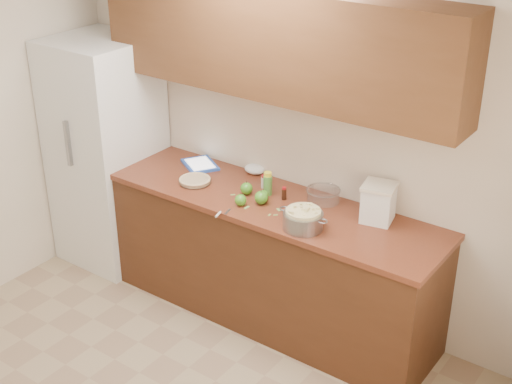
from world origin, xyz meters
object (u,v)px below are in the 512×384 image
Objects in this scene: colander at (303,220)px; flour_canister at (378,202)px; pie at (195,180)px; tablet at (200,165)px.

flour_canister is (0.33, 0.36, 0.07)m from colander.
flour_canister is (1.30, 0.26, 0.11)m from pie.
colander is at bearing 13.60° from tablet.
flour_canister is 0.71× the size of tablet.
tablet is (-1.13, 0.36, -0.05)m from colander.
tablet is at bearing 162.42° from colander.
tablet is at bearing -179.78° from flour_canister.
tablet is at bearing 122.77° from pie.
pie is 1.33m from flour_canister.
colander is 0.49m from flour_canister.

